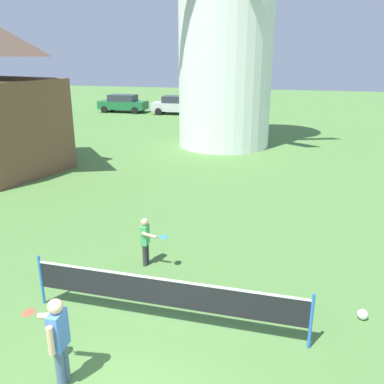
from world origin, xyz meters
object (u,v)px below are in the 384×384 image
player_near (58,337)px  player_far (146,239)px  parked_car_green (123,103)px  windmill (227,3)px  tennis_net (165,293)px  parked_car_silver (177,105)px  stray_ball (363,314)px

player_near → player_far: 4.01m
parked_car_green → player_far: bearing=-64.8°
windmill → parked_car_green: bearing=134.4°
player_near → parked_car_green: 32.71m
parked_car_green → tennis_net: bearing=-64.5°
player_far → player_near: bearing=-88.4°
player_far → parked_car_silver: bearing=105.5°
windmill → tennis_net: (2.06, -16.64, -6.86)m
player_near → player_far: size_ratio=1.25×
windmill → player_near: (0.97, -18.51, -6.67)m
tennis_net → windmill: bearing=97.0°
stray_ball → player_near: bearing=-147.9°
player_far → parked_car_green: parked_car_green is taller
tennis_net → parked_car_green: (-13.53, 28.37, 0.12)m
windmill → tennis_net: size_ratio=2.70×
player_near → parked_car_green: (-12.45, 30.25, -0.06)m
player_far → parked_car_silver: 27.22m
player_near → parked_car_green: size_ratio=0.36×
windmill → player_near: bearing=-87.0°
player_far → parked_car_green: 28.99m
player_far → parked_car_green: (-12.33, 26.24, 0.11)m
tennis_net → player_near: (-1.08, -1.87, 0.18)m
tennis_net → stray_ball: bearing=17.1°
windmill → parked_car_green: (-11.47, 11.73, -6.73)m
player_near → windmill: bearing=93.0°
parked_car_green → windmill: bearing=-45.6°
parked_car_green → parked_car_silver: same height
tennis_net → parked_car_silver: (-8.46, 28.36, 0.12)m
player_far → stray_ball: 5.05m
tennis_net → parked_car_green: bearing=115.5°
windmill → tennis_net: 18.12m
player_far → parked_car_silver: (-7.26, 26.23, 0.11)m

